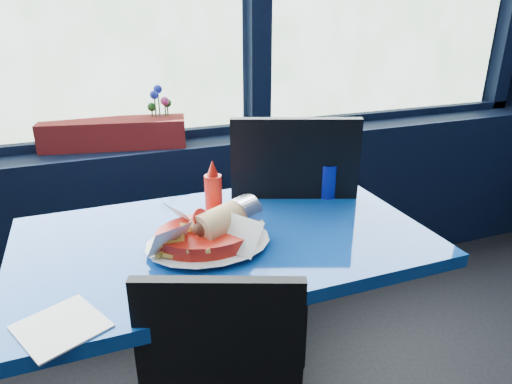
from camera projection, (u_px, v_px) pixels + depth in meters
name	position (u px, v px, depth m)	size (l,w,h in m)	color
window_sill	(111.00, 231.00, 2.15)	(5.00, 0.26, 0.80)	black
near_table	(225.00, 287.00, 1.43)	(1.20, 0.70, 0.75)	black
chair_near_back	(268.00, 223.00, 1.78)	(0.60, 0.60, 1.04)	black
planter_box	(114.00, 133.00, 2.01)	(0.62, 0.16, 0.12)	maroon
flower_vase	(161.00, 126.00, 2.07)	(0.13, 0.14, 0.26)	silver
food_basket	(210.00, 233.00, 1.29)	(0.33, 0.31, 0.12)	#AC140B
ketchup_bottle	(213.00, 195.00, 1.42)	(0.05, 0.05, 0.20)	#AC140B
soda_cup	(328.00, 179.00, 1.62)	(0.08, 0.08, 0.26)	#0D1696
napkin	(61.00, 326.00, 0.97)	(0.16, 0.16, 0.00)	white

